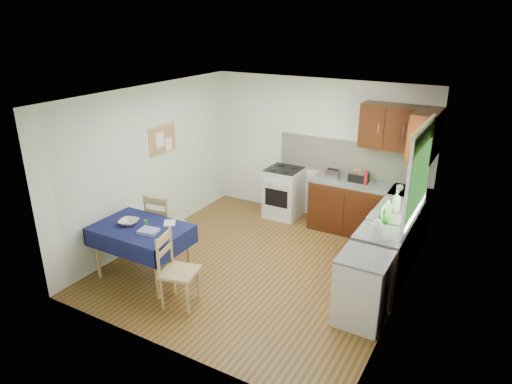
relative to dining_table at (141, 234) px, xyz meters
The scene contains 33 objects.
floor 1.79m from the dining_table, 40.14° to the left, with size 4.20×4.20×0.00m, color #503515.
ceiling 2.47m from the dining_table, 40.14° to the left, with size 4.00×4.20×0.02m, color white.
wall_back 3.47m from the dining_table, 68.16° to the left, with size 4.00×0.02×2.50m, color white.
wall_front 1.73m from the dining_table, 38.97° to the right, with size 4.00×0.02×2.50m, color white.
wall_left 1.42m from the dining_table, 124.22° to the left, with size 0.02×4.20×2.50m, color silver.
wall_right 3.49m from the dining_table, 18.14° to the left, with size 0.02×4.20×2.50m, color white.
base_cabinets 3.52m from the dining_table, 41.55° to the left, with size 1.90×2.30×0.86m.
worktop_back 3.70m from the dining_table, 51.06° to the left, with size 1.90×0.60×0.04m, color slate.
worktop_right 3.44m from the dining_table, 30.10° to the left, with size 0.60×1.70×0.04m, color slate.
worktop_corner 4.14m from the dining_table, 44.03° to the left, with size 0.60×0.60×0.04m, color slate.
splashback 3.73m from the dining_table, 58.68° to the left, with size 2.70×0.02×0.60m, color #F3E4CE.
upper_cabinets 4.18m from the dining_table, 45.77° to the left, with size 1.20×0.85×0.70m.
stove 2.98m from the dining_table, 74.97° to the left, with size 0.60×0.61×0.92m.
window 3.82m from the dining_table, 28.65° to the left, with size 0.04×1.48×1.26m.
fridge 3.03m from the dining_table, ahead, with size 0.58×0.60×0.89m.
corkboard 1.80m from the dining_table, 117.02° to the left, with size 0.04×0.62×0.47m.
dining_table is the anchor object (origin of this frame).
chair_far 0.64m from the dining_table, 103.08° to the left, with size 0.51×0.51×1.04m.
chair_near 0.88m from the dining_table, 19.03° to the right, with size 0.52×0.52×0.98m.
toaster 3.32m from the dining_table, 59.04° to the left, with size 0.23×0.14×0.18m.
sandwich_press 3.62m from the dining_table, 54.17° to the left, with size 0.29×0.25×0.17m.
sauce_bottle 3.62m from the dining_table, 51.05° to the left, with size 0.05×0.05×0.24m, color red.
yellow_packet 3.65m from the dining_table, 55.53° to the left, with size 0.13×0.09×0.17m, color yellow.
dish_rack 3.35m from the dining_table, 29.56° to the left, with size 0.45×0.35×0.21m.
kettle 3.13m from the dining_table, 18.28° to the left, with size 0.16×0.16×0.27m.
cup 3.99m from the dining_table, 44.94° to the left, with size 0.11×0.11×0.09m, color silver.
soap_bottle_a 3.56m from the dining_table, 33.40° to the left, with size 0.12×0.12×0.31m, color silver.
soap_bottle_b 3.59m from the dining_table, 35.25° to the left, with size 0.09×0.09×0.19m, color #1D41AB.
soap_bottle_c 3.29m from the dining_table, 27.05° to the left, with size 0.15×0.15×0.19m, color #257F22.
plate_bowl 0.24m from the dining_table, behind, with size 0.26×0.26×0.06m, color beige.
book 0.34m from the dining_table, 45.19° to the left, with size 0.16×0.21×0.02m, color white.
spice_jar 0.17m from the dining_table, 41.39° to the left, with size 0.04×0.04×0.09m, color #258A26.
tea_towel 0.27m from the dining_table, 20.60° to the right, with size 0.25×0.19×0.04m, color navy.
Camera 1 is at (2.88, -5.19, 3.46)m, focal length 32.00 mm.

